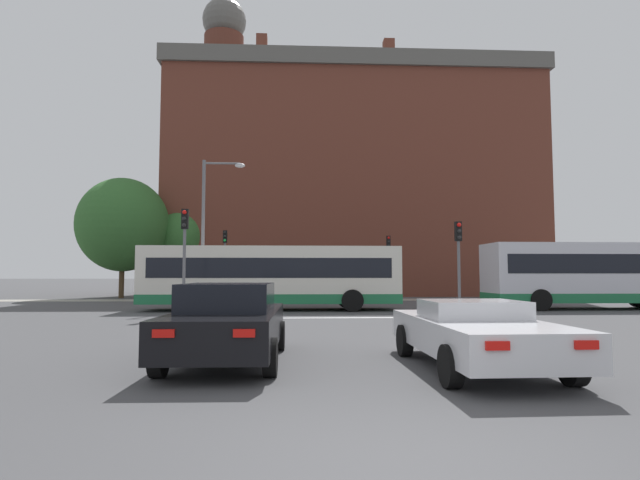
% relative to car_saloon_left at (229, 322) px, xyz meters
% --- Properties ---
extents(ground_plane, '(400.00, 400.00, 0.00)m').
position_rel_car_saloon_left_xyz_m(ground_plane, '(2.22, -5.42, -0.77)').
color(ground_plane, '#474749').
extents(stop_line_strip, '(8.40, 0.30, 0.01)m').
position_rel_car_saloon_left_xyz_m(stop_line_strip, '(2.22, 9.60, -0.76)').
color(stop_line_strip, silver).
rests_on(stop_line_strip, ground_plane).
extents(far_pavement, '(69.33, 2.50, 0.01)m').
position_rel_car_saloon_left_xyz_m(far_pavement, '(2.22, 23.26, -0.76)').
color(far_pavement, gray).
rests_on(far_pavement, ground_plane).
extents(brick_civic_building, '(30.47, 13.37, 26.20)m').
position_rel_car_saloon_left_xyz_m(brick_civic_building, '(5.94, 33.63, 8.97)').
color(brick_civic_building, brown).
rests_on(brick_civic_building, ground_plane).
extents(car_saloon_left, '(2.10, 4.72, 1.50)m').
position_rel_car_saloon_left_xyz_m(car_saloon_left, '(0.00, 0.00, 0.00)').
color(car_saloon_left, black).
rests_on(car_saloon_left, ground_plane).
extents(car_roadster_right, '(2.14, 4.73, 1.20)m').
position_rel_car_saloon_left_xyz_m(car_roadster_right, '(4.48, -0.90, -0.13)').
color(car_roadster_right, silver).
rests_on(car_roadster_right, ground_plane).
extents(bus_crossing_lead, '(11.94, 2.76, 2.97)m').
position_rel_car_saloon_left_xyz_m(bus_crossing_lead, '(0.14, 13.94, 0.82)').
color(bus_crossing_lead, silver).
rests_on(bus_crossing_lead, ground_plane).
extents(bus_crossing_trailing, '(10.15, 2.65, 3.17)m').
position_rel_car_saloon_left_xyz_m(bus_crossing_trailing, '(15.66, 13.92, 0.94)').
color(bus_crossing_trailing, silver).
rests_on(bus_crossing_trailing, ground_plane).
extents(traffic_light_near_left, '(0.26, 0.31, 4.28)m').
position_rel_car_saloon_left_xyz_m(traffic_light_near_left, '(-3.14, 10.27, 2.11)').
color(traffic_light_near_left, slate).
rests_on(traffic_light_near_left, ground_plane).
extents(traffic_light_far_right, '(0.26, 0.31, 4.24)m').
position_rel_car_saloon_left_xyz_m(traffic_light_far_right, '(7.43, 22.99, 2.08)').
color(traffic_light_far_right, slate).
rests_on(traffic_light_far_right, ground_plane).
extents(traffic_light_near_right, '(0.26, 0.31, 3.83)m').
position_rel_car_saloon_left_xyz_m(traffic_light_near_right, '(7.92, 10.26, 1.83)').
color(traffic_light_near_right, slate).
rests_on(traffic_light_near_right, ground_plane).
extents(traffic_light_far_left, '(0.26, 0.31, 4.52)m').
position_rel_car_saloon_left_xyz_m(traffic_light_far_left, '(-3.29, 22.63, 2.25)').
color(traffic_light_far_left, slate).
rests_on(traffic_light_far_left, ground_plane).
extents(street_lamp_junction, '(2.08, 0.36, 7.25)m').
position_rel_car_saloon_left_xyz_m(street_lamp_junction, '(-2.86, 14.53, 3.66)').
color(street_lamp_junction, slate).
rests_on(street_lamp_junction, ground_plane).
extents(pedestrian_waiting, '(0.27, 0.43, 1.80)m').
position_rel_car_saloon_left_xyz_m(pedestrian_waiting, '(-1.17, 23.34, 0.30)').
color(pedestrian_waiting, '#333851').
rests_on(pedestrian_waiting, ground_plane).
extents(tree_by_building, '(6.38, 6.38, 8.58)m').
position_rel_car_saloon_left_xyz_m(tree_by_building, '(-11.08, 26.44, 4.46)').
color(tree_by_building, '#4C3823').
rests_on(tree_by_building, ground_plane).
extents(tree_kerbside, '(3.76, 3.76, 6.43)m').
position_rel_car_saloon_left_xyz_m(tree_kerbside, '(-7.42, 28.06, 3.67)').
color(tree_kerbside, '#4C3823').
rests_on(tree_kerbside, ground_plane).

